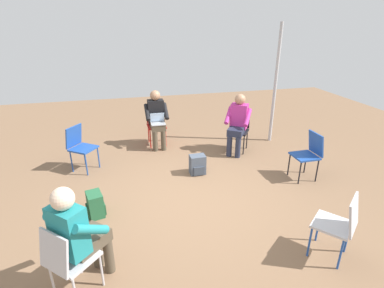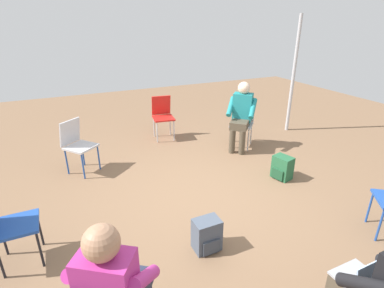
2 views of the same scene
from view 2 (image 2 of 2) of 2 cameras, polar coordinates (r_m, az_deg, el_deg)
name	(u,v)px [view 2 (image 2 of 2)]	position (r m, az deg, el deg)	size (l,w,h in m)	color
ground_plane	(198,201)	(4.13, 1.23, -10.75)	(14.00, 14.00, 0.00)	brown
chair_south	(6,222)	(3.44, -31.92, -12.56)	(0.41, 0.44, 0.85)	#1E4799
chair_northwest	(242,120)	(5.76, 9.57, 4.45)	(0.59, 0.58, 0.85)	#B7B7BC
chair_west	(163,114)	(6.08, -5.62, 5.68)	(0.49, 0.45, 0.85)	red
chair_southwest	(77,142)	(5.00, -21.07, 0.28)	(0.58, 0.58, 0.85)	#B7B7BC
person_in_teal	(241,113)	(5.54, 9.39, 5.88)	(0.63, 0.63, 1.24)	#4C4233
person_in_magenta	(116,286)	(2.20, -14.34, -24.78)	(0.63, 0.63, 1.24)	#23283D
backpack_near_laptop_user	(207,236)	(3.32, 2.81, -17.14)	(0.25, 0.28, 0.36)	#475160
backpack_by_empty_chair	(282,169)	(4.80, 16.80, -4.54)	(0.32, 0.29, 0.36)	#235B38
tent_pole_near	(293,76)	(6.65, 18.76, 12.21)	(0.07, 0.07, 2.37)	#B2B2B7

